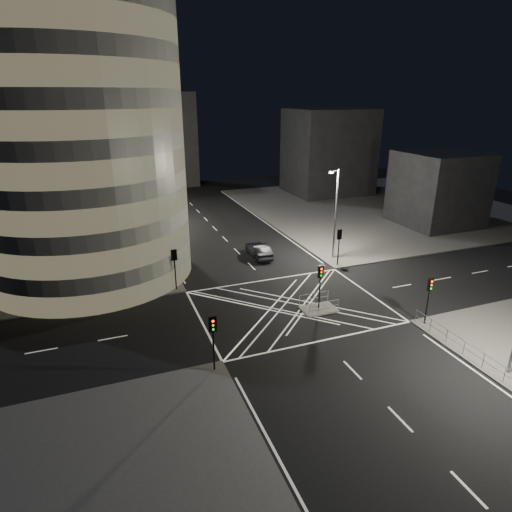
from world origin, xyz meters
name	(u,v)px	position (x,y,z in m)	size (l,w,h in m)	color
ground	(290,306)	(0.00, 0.00, 0.00)	(120.00, 120.00, 0.00)	black
sidewalk_far_right	(380,207)	(29.00, 27.00, 0.07)	(42.00, 42.00, 0.15)	#4F4C4A
central_island	(319,309)	(2.00, -1.50, 0.07)	(3.00, 2.00, 0.15)	slate
office_tower_curved	(27,146)	(-20.74, 18.74, 12.65)	(30.00, 29.00, 27.20)	gray
office_block_rear	(38,140)	(-22.00, 42.00, 11.15)	(24.00, 16.00, 22.00)	gray
building_right_far	(328,152)	(26.00, 40.00, 7.65)	(14.00, 12.00, 15.00)	black
building_right_near	(438,189)	(30.00, 16.00, 5.15)	(10.00, 10.00, 10.00)	black
building_far_end	(149,141)	(-4.00, 58.00, 9.00)	(18.00, 8.00, 18.00)	black
tree_a	(152,245)	(-10.50, 9.00, 4.07)	(4.19, 4.19, 6.34)	black
tree_b	(143,215)	(-10.50, 15.00, 5.51)	(5.22, 5.22, 8.37)	black
tree_c	(137,211)	(-10.50, 21.00, 4.50)	(4.05, 4.05, 6.69)	black
tree_d	(132,195)	(-10.50, 27.00, 5.10)	(5.51, 5.51, 8.12)	black
tree_e	(128,189)	(-10.50, 33.00, 4.82)	(4.44, 4.44, 7.23)	black
traffic_signal_fl	(174,262)	(-8.80, 6.80, 2.91)	(0.55, 0.22, 4.00)	black
traffic_signal_nl	(213,334)	(-8.80, -6.80, 2.91)	(0.55, 0.22, 4.00)	black
traffic_signal_fr	(339,241)	(8.80, 6.80, 2.91)	(0.55, 0.22, 4.00)	black
traffic_signal_nr	(429,292)	(8.80, -6.80, 2.91)	(0.55, 0.22, 4.00)	black
traffic_signal_island	(320,279)	(2.00, -1.50, 2.91)	(0.55, 0.22, 4.00)	black
street_lamp_left_near	(157,221)	(-9.44, 12.00, 5.54)	(1.25, 0.25, 10.00)	slate
street_lamp_left_far	(138,187)	(-9.44, 30.00, 5.54)	(1.25, 0.25, 10.00)	slate
street_lamp_right_far	(335,211)	(9.44, 9.00, 5.54)	(1.25, 0.25, 10.00)	slate
railing_near_right	(473,354)	(8.30, -12.15, 0.70)	(0.06, 11.70, 1.10)	slate
railing_island_south	(324,307)	(2.00, -2.40, 0.70)	(2.80, 0.06, 1.10)	slate
railing_island_north	(314,298)	(2.00, -0.60, 0.70)	(2.80, 0.06, 1.10)	slate
sedan	(259,250)	(1.74, 12.33, 0.84)	(1.77, 5.08, 1.68)	black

